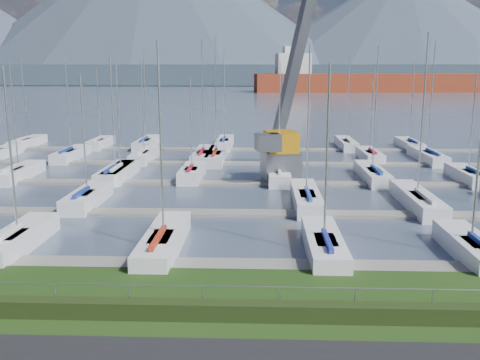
{
  "coord_description": "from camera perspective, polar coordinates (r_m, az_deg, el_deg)",
  "views": [
    {
      "loc": [
        1.21,
        -19.79,
        9.64
      ],
      "look_at": [
        0.0,
        12.0,
        3.0
      ],
      "focal_mm": 40.0,
      "sensor_mm": 36.0,
      "label": 1
    }
  ],
  "objects": [
    {
      "name": "sailboat_fleet",
      "position": [
        49.17,
        -0.53,
        6.87
      ],
      "size": [
        75.13,
        49.78,
        13.73
      ],
      "color": "#A71628",
      "rests_on": "water"
    },
    {
      "name": "foothill",
      "position": [
        349.82,
        2.01,
        11.19
      ],
      "size": [
        900.0,
        80.0,
        12.0
      ],
      "primitive_type": "cube",
      "color": "#3A4A55",
      "rests_on": "water"
    },
    {
      "name": "mountains",
      "position": [
        426.08,
        3.13,
        16.76
      ],
      "size": [
        1190.0,
        360.0,
        115.0
      ],
      "color": "#435463",
      "rests_on": "water"
    },
    {
      "name": "water",
      "position": [
        279.98,
        1.95,
        9.73
      ],
      "size": [
        800.0,
        540.0,
        0.2
      ],
      "primitive_type": "cube",
      "color": "#48546A"
    },
    {
      "name": "docks",
      "position": [
        46.86,
        0.65,
        -0.36
      ],
      "size": [
        90.0,
        41.6,
        0.25
      ],
      "color": "slate",
      "rests_on": "water"
    },
    {
      "name": "hedge",
      "position": [
        21.54,
        -1.29,
        -13.77
      ],
      "size": [
        80.0,
        0.7,
        0.7
      ],
      "primitive_type": "cube",
      "color": "#213011",
      "rests_on": "grass"
    },
    {
      "name": "crane",
      "position": [
        48.71,
        4.93,
        6.67
      ],
      "size": [
        6.61,
        13.19,
        22.35
      ],
      "rotation": [
        0.0,
        0.0,
        0.18
      ],
      "color": "slate",
      "rests_on": "water"
    },
    {
      "name": "cargo_ship_mid",
      "position": [
        242.66,
        13.46,
        10.02
      ],
      "size": [
        108.07,
        27.19,
        21.5
      ],
      "rotation": [
        0.0,
        0.0,
        0.09
      ],
      "color": "maroon",
      "rests_on": "water"
    },
    {
      "name": "fence",
      "position": [
        21.55,
        -1.23,
        -11.27
      ],
      "size": [
        80.0,
        0.04,
        0.04
      ],
      "primitive_type": "cylinder",
      "rotation": [
        0.0,
        1.57,
        0.0
      ],
      "color": "gray",
      "rests_on": "grass"
    },
    {
      "name": "path",
      "position": [
        19.4,
        -1.77,
        -17.99
      ],
      "size": [
        160.0,
        2.0,
        0.04
      ],
      "primitive_type": "cube",
      "color": "black",
      "rests_on": "grass"
    }
  ]
}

